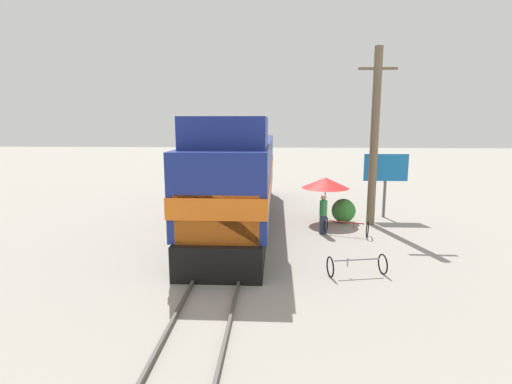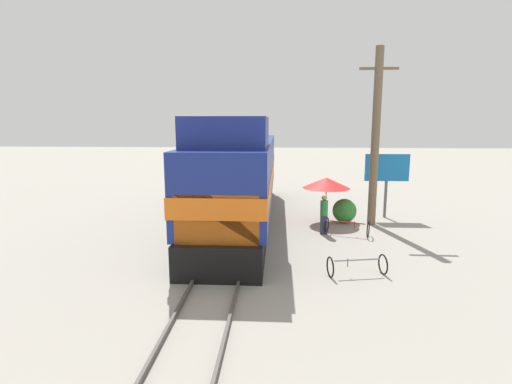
{
  "view_description": "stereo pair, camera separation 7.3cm",
  "coord_description": "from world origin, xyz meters",
  "px_view_note": "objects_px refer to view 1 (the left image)",
  "views": [
    {
      "loc": [
        1.85,
        -17.72,
        5.01
      ],
      "look_at": [
        1.2,
        -5.11,
        2.77
      ],
      "focal_mm": 28.0,
      "sensor_mm": 36.0,
      "label": 1
    },
    {
      "loc": [
        1.93,
        -17.71,
        5.01
      ],
      "look_at": [
        1.2,
        -5.11,
        2.77
      ],
      "focal_mm": 28.0,
      "sensor_mm": 36.0,
      "label": 2
    }
  ],
  "objects_px": {
    "bicycle_spare": "(357,265)",
    "vendor_umbrella": "(326,183)",
    "utility_pole": "(374,137)",
    "billboard_sign": "(386,171)",
    "person_bystander": "(323,213)",
    "bicycle": "(346,227)",
    "locomotive": "(239,179)"
  },
  "relations": [
    {
      "from": "vendor_umbrella",
      "to": "bicycle_spare",
      "type": "height_order",
      "value": "vendor_umbrella"
    },
    {
      "from": "person_bystander",
      "to": "bicycle",
      "type": "relative_size",
      "value": 0.89
    },
    {
      "from": "billboard_sign",
      "to": "person_bystander",
      "type": "xyz_separation_m",
      "value": [
        -3.58,
        -3.42,
        -1.49
      ]
    },
    {
      "from": "vendor_umbrella",
      "to": "utility_pole",
      "type": "bearing_deg",
      "value": -7.89
    },
    {
      "from": "person_bystander",
      "to": "locomotive",
      "type": "bearing_deg",
      "value": 155.82
    },
    {
      "from": "utility_pole",
      "to": "person_bystander",
      "type": "distance_m",
      "value": 4.59
    },
    {
      "from": "vendor_umbrella",
      "to": "bicycle",
      "type": "bearing_deg",
      "value": -73.82
    },
    {
      "from": "locomotive",
      "to": "utility_pole",
      "type": "bearing_deg",
      "value": 1.21
    },
    {
      "from": "utility_pole",
      "to": "billboard_sign",
      "type": "bearing_deg",
      "value": 55.52
    },
    {
      "from": "bicycle_spare",
      "to": "vendor_umbrella",
      "type": "bearing_deg",
      "value": 170.68
    },
    {
      "from": "bicycle",
      "to": "bicycle_spare",
      "type": "distance_m",
      "value": 4.79
    },
    {
      "from": "locomotive",
      "to": "utility_pole",
      "type": "xyz_separation_m",
      "value": [
        6.51,
        0.14,
        2.07
      ]
    },
    {
      "from": "vendor_umbrella",
      "to": "billboard_sign",
      "type": "bearing_deg",
      "value": 20.16
    },
    {
      "from": "person_bystander",
      "to": "bicycle",
      "type": "bearing_deg",
      "value": -8.5
    },
    {
      "from": "locomotive",
      "to": "billboard_sign",
      "type": "distance_m",
      "value": 7.72
    },
    {
      "from": "utility_pole",
      "to": "vendor_umbrella",
      "type": "bearing_deg",
      "value": 172.11
    },
    {
      "from": "billboard_sign",
      "to": "person_bystander",
      "type": "distance_m",
      "value": 5.17
    },
    {
      "from": "billboard_sign",
      "to": "bicycle_spare",
      "type": "distance_m",
      "value": 9.12
    },
    {
      "from": "locomotive",
      "to": "utility_pole",
      "type": "distance_m",
      "value": 6.84
    },
    {
      "from": "locomotive",
      "to": "bicycle",
      "type": "bearing_deg",
      "value": -21.19
    },
    {
      "from": "vendor_umbrella",
      "to": "billboard_sign",
      "type": "relative_size",
      "value": 0.7
    },
    {
      "from": "person_bystander",
      "to": "bicycle",
      "type": "xyz_separation_m",
      "value": [
        1.02,
        -0.15,
        -0.6
      ]
    },
    {
      "from": "person_bystander",
      "to": "bicycle_spare",
      "type": "relative_size",
      "value": 0.92
    },
    {
      "from": "locomotive",
      "to": "bicycle_spare",
      "type": "bearing_deg",
      "value": -56.02
    },
    {
      "from": "locomotive",
      "to": "vendor_umbrella",
      "type": "height_order",
      "value": "locomotive"
    },
    {
      "from": "billboard_sign",
      "to": "bicycle_spare",
      "type": "relative_size",
      "value": 1.71
    },
    {
      "from": "locomotive",
      "to": "vendor_umbrella",
      "type": "relative_size",
      "value": 6.99
    },
    {
      "from": "bicycle",
      "to": "bicycle_spare",
      "type": "bearing_deg",
      "value": -166.2
    },
    {
      "from": "vendor_umbrella",
      "to": "billboard_sign",
      "type": "distance_m",
      "value": 3.49
    },
    {
      "from": "utility_pole",
      "to": "bicycle",
      "type": "bearing_deg",
      "value": -126.44
    },
    {
      "from": "billboard_sign",
      "to": "bicycle",
      "type": "height_order",
      "value": "billboard_sign"
    },
    {
      "from": "vendor_umbrella",
      "to": "billboard_sign",
      "type": "height_order",
      "value": "billboard_sign"
    }
  ]
}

